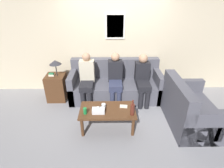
{
  "coord_description": "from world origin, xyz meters",
  "views": [
    {
      "loc": [
        -0.15,
        -3.4,
        2.43
      ],
      "look_at": [
        -0.09,
        -0.1,
        0.69
      ],
      "focal_mm": 28.0,
      "sensor_mm": 36.0,
      "label": 1
    }
  ],
  "objects": [
    {
      "name": "person_left",
      "position": [
        -0.68,
        0.32,
        0.64
      ],
      "size": [
        0.34,
        0.64,
        1.2
      ],
      "color": "black",
      "rests_on": "ground_plane"
    },
    {
      "name": "person_middle",
      "position": [
        -0.01,
        0.35,
        0.64
      ],
      "size": [
        0.34,
        0.65,
        1.19
      ],
      "color": "#2D334C",
      "rests_on": "ground_plane"
    },
    {
      "name": "drinking_glass",
      "position": [
        -0.27,
        -0.62,
        0.48
      ],
      "size": [
        0.08,
        0.08,
        0.09
      ],
      "color": "silver",
      "rests_on": "coffee_table"
    },
    {
      "name": "coffee_table",
      "position": [
        -0.19,
        -0.67,
        0.38
      ],
      "size": [
        1.07,
        0.57,
        0.44
      ],
      "color": "#4C2D19",
      "rests_on": "ground_plane"
    },
    {
      "name": "couch_main",
      "position": [
        0.0,
        0.53,
        0.32
      ],
      "size": [
        2.23,
        0.87,
        0.94
      ],
      "color": "#4C4C56",
      "rests_on": "ground_plane"
    },
    {
      "name": "ground_plane",
      "position": [
        0.0,
        0.0,
        0.0
      ],
      "size": [
        16.0,
        16.0,
        0.0
      ],
      "primitive_type": "plane",
      "color": "gray"
    },
    {
      "name": "side_table_with_lamp",
      "position": [
        -1.46,
        0.43,
        0.37
      ],
      "size": [
        0.45,
        0.45,
        1.04
      ],
      "color": "#4C2D19",
      "rests_on": "ground_plane"
    },
    {
      "name": "book_stack",
      "position": [
        0.12,
        -0.59,
        0.45
      ],
      "size": [
        0.16,
        0.11,
        0.02
      ],
      "color": "beige",
      "rests_on": "coffee_table"
    },
    {
      "name": "couch_side",
      "position": [
        1.45,
        -0.57,
        0.33
      ],
      "size": [
        0.87,
        1.29,
        0.94
      ],
      "rotation": [
        0.0,
        0.0,
        1.57
      ],
      "color": "#4C4C56",
      "rests_on": "ground_plane"
    },
    {
      "name": "wall_back",
      "position": [
        0.0,
        0.98,
        1.3
      ],
      "size": [
        9.0,
        0.08,
        2.6
      ],
      "color": "beige",
      "rests_on": "ground_plane"
    },
    {
      "name": "soda_can",
      "position": [
        -0.6,
        -0.79,
        0.5
      ],
      "size": [
        0.07,
        0.07,
        0.12
      ],
      "color": "#197A38",
      "rests_on": "coffee_table"
    },
    {
      "name": "tissue_box",
      "position": [
        -0.36,
        -0.77,
        0.49
      ],
      "size": [
        0.23,
        0.12,
        0.15
      ],
      "color": "silver",
      "rests_on": "coffee_table"
    },
    {
      "name": "wine_bottle",
      "position": [
        0.26,
        -0.83,
        0.55
      ],
      "size": [
        0.08,
        0.08,
        0.31
      ],
      "color": "#562319",
      "rests_on": "coffee_table"
    },
    {
      "name": "person_right",
      "position": [
        0.65,
        0.33,
        0.63
      ],
      "size": [
        0.34,
        0.66,
        1.16
      ],
      "color": "black",
      "rests_on": "ground_plane"
    }
  ]
}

